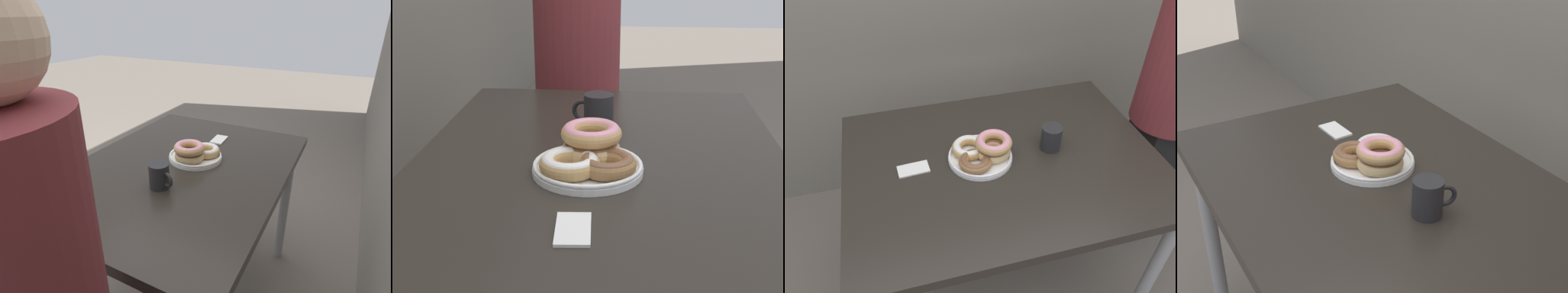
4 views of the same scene
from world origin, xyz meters
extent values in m
cube|color=#28231E|center=(0.00, 0.29, 0.76)|extent=(1.16, 0.85, 0.04)
cylinder|color=#99999E|center=(0.52, -0.08, 0.37)|extent=(0.05, 0.05, 0.74)
cylinder|color=#99999E|center=(-0.52, 0.65, 0.37)|extent=(0.05, 0.05, 0.74)
cylinder|color=#99999E|center=(0.52, 0.65, 0.37)|extent=(0.05, 0.05, 0.74)
cylinder|color=white|center=(-0.08, 0.31, 0.79)|extent=(0.24, 0.24, 0.01)
torus|color=white|center=(-0.08, 0.31, 0.80)|extent=(0.24, 0.24, 0.01)
torus|color=#D6B27A|center=(-0.03, 0.31, 0.81)|extent=(0.17, 0.17, 0.04)
torus|color=brown|center=(-0.03, 0.31, 0.82)|extent=(0.16, 0.16, 0.03)
torus|color=tan|center=(-0.12, 0.35, 0.81)|extent=(0.15, 0.15, 0.04)
torus|color=white|center=(-0.12, 0.35, 0.82)|extent=(0.14, 0.14, 0.03)
torus|color=#9E7042|center=(-0.11, 0.27, 0.81)|extent=(0.16, 0.16, 0.04)
torus|color=brown|center=(-0.11, 0.27, 0.82)|extent=(0.15, 0.15, 0.03)
torus|color=tan|center=(-0.03, 0.31, 0.85)|extent=(0.15, 0.15, 0.04)
torus|color=pink|center=(-0.03, 0.31, 0.86)|extent=(0.14, 0.14, 0.03)
cylinder|color=#232326|center=(0.19, 0.30, 0.83)|extent=(0.08, 0.08, 0.10)
cylinder|color=#382114|center=(0.19, 0.30, 0.87)|extent=(0.06, 0.06, 0.00)
torus|color=#232326|center=(0.21, 0.35, 0.83)|extent=(0.03, 0.06, 0.06)
cube|color=black|center=(0.85, 0.42, 0.36)|extent=(0.28, 0.20, 0.72)
cube|color=white|center=(-0.33, 0.32, 0.78)|extent=(0.12, 0.07, 0.01)
camera|label=1|loc=(1.00, 0.89, 1.39)|focal=28.00mm
camera|label=2|loc=(-1.15, 0.23, 1.25)|focal=50.00mm
camera|label=3|loc=(-0.36, -0.70, 1.73)|focal=35.00mm
camera|label=4|loc=(1.07, -0.36, 1.55)|focal=50.00mm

